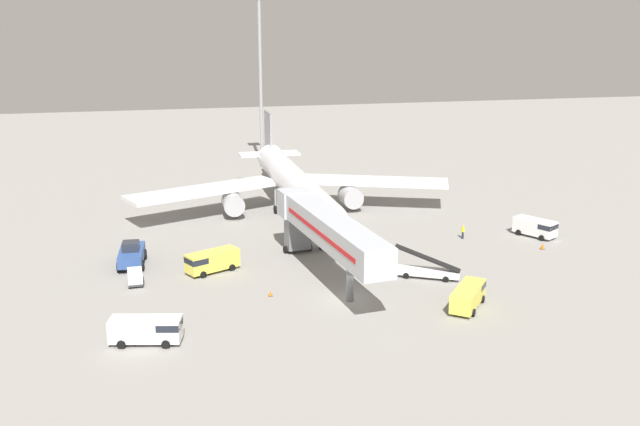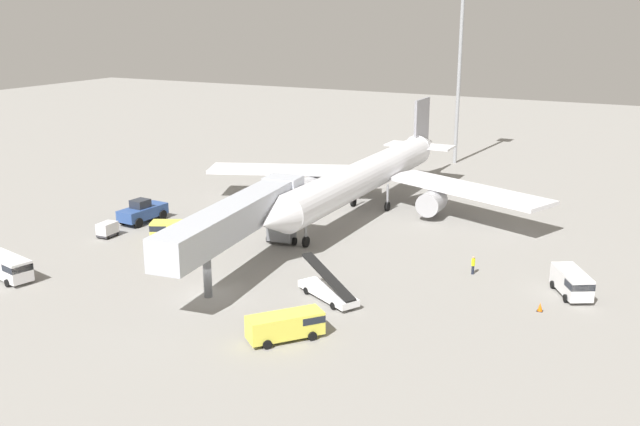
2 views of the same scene
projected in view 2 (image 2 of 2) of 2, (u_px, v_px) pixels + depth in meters
ground_plane at (209, 296)px, 59.82m from camera, size 300.00×300.00×0.00m
airplane_at_gate at (369, 175)px, 84.45m from camera, size 43.36×47.02×11.23m
jet_bridge at (242, 217)px, 64.10m from camera, size 5.87×23.74×6.83m
pushback_tug at (142, 212)px, 80.22m from camera, size 2.99×5.89×2.65m
belt_loader_truck at (328, 291)px, 58.83m from camera, size 6.50×4.63×3.12m
service_van_near_left at (176, 230)px, 73.42m from camera, size 5.69×4.05×2.14m
service_van_far_left at (287, 324)px, 51.64m from camera, size 4.95×5.46×1.95m
service_van_rear_left at (572, 282)px, 59.47m from camera, size 4.09×5.22×2.08m
service_van_far_center at (8, 267)px, 63.06m from camera, size 5.85×3.14×2.10m
baggage_cart_outer_right at (107, 229)px, 75.06m from camera, size 1.46×2.07×1.56m
ground_crew_worker_foreground at (473, 265)px, 64.45m from camera, size 0.45×0.45×1.70m
safety_cone_alpha at (164, 270)px, 64.91m from camera, size 0.36×0.36×0.56m
safety_cone_bravo at (540, 307)px, 56.63m from camera, size 0.47×0.47×0.72m
apron_light_mast at (461, 29)px, 106.38m from camera, size 2.40×2.40×29.86m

